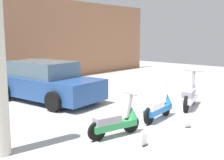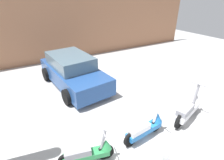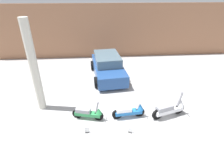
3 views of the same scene
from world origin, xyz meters
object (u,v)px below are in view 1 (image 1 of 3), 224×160
scooter_front_left (117,122)px  scooter_front_center (190,95)px  scooter_front_right (159,106)px  placard_near_right_scooter (187,123)px  placard_near_left_scooter (144,140)px  car_rear_left (46,82)px

scooter_front_left → scooter_front_center: (3.50, -0.06, 0.06)m
scooter_front_right → placard_near_right_scooter: size_ratio=5.52×
scooter_front_left → placard_near_left_scooter: scooter_front_left is taller
scooter_front_right → scooter_front_center: bearing=-6.5°
placard_near_right_scooter → car_rear_left: bearing=96.6°
placard_near_left_scooter → car_rear_left: bearing=77.5°
scooter_front_center → placard_near_right_scooter: size_ratio=6.09×
scooter_front_right → placard_near_right_scooter: (-0.12, -0.90, -0.24)m
scooter_front_center → car_rear_left: bearing=104.4°
placard_near_right_scooter → placard_near_left_scooter: bearing=175.7°
placard_near_left_scooter → scooter_front_center: bearing=11.7°
scooter_front_center → car_rear_left: car_rear_left is taller
scooter_front_right → car_rear_left: bearing=94.5°
scooter_front_right → placard_near_left_scooter: 1.98m
scooter_front_center → placard_near_left_scooter: (-3.56, -0.74, -0.29)m
scooter_front_center → placard_near_right_scooter: 2.09m
scooter_front_left → placard_near_right_scooter: size_ratio=5.17×
scooter_front_left → scooter_front_center: bearing=12.8°
car_rear_left → placard_near_left_scooter: bearing=-18.5°
scooter_front_right → placard_near_right_scooter: scooter_front_right is taller
car_rear_left → placard_near_left_scooter: size_ratio=16.05×
scooter_front_left → car_rear_left: car_rear_left is taller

